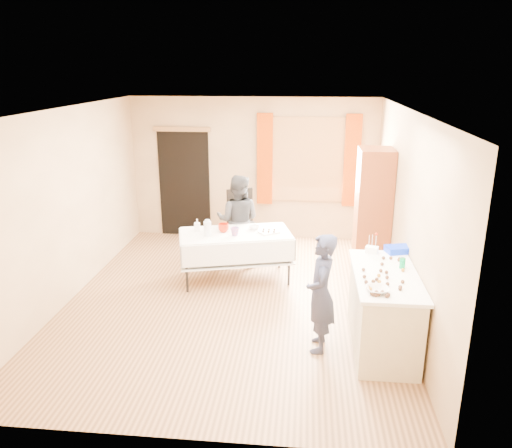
# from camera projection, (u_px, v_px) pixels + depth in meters

# --- Properties ---
(floor) EXTENTS (4.50, 5.50, 0.02)m
(floor) POSITION_uv_depth(u_px,v_px,m) (233.00, 300.00, 6.97)
(floor) COLOR #9E7047
(floor) RESTS_ON ground
(ceiling) EXTENTS (4.50, 5.50, 0.02)m
(ceiling) POSITION_uv_depth(u_px,v_px,m) (230.00, 109.00, 6.18)
(ceiling) COLOR white
(ceiling) RESTS_ON floor
(wall_back) EXTENTS (4.50, 0.02, 2.60)m
(wall_back) POSITION_uv_depth(u_px,v_px,m) (253.00, 169.00, 9.19)
(wall_back) COLOR tan
(wall_back) RESTS_ON floor
(wall_front) EXTENTS (4.50, 0.02, 2.60)m
(wall_front) POSITION_uv_depth(u_px,v_px,m) (180.00, 306.00, 3.96)
(wall_front) COLOR tan
(wall_front) RESTS_ON floor
(wall_left) EXTENTS (0.02, 5.50, 2.60)m
(wall_left) POSITION_uv_depth(u_px,v_px,m) (67.00, 206.00, 6.79)
(wall_left) COLOR tan
(wall_left) RESTS_ON floor
(wall_right) EXTENTS (0.02, 5.50, 2.60)m
(wall_right) POSITION_uv_depth(u_px,v_px,m) (406.00, 215.00, 6.36)
(wall_right) COLOR tan
(wall_right) RESTS_ON floor
(window_frame) EXTENTS (1.32, 0.06, 1.52)m
(window_frame) POSITION_uv_depth(u_px,v_px,m) (308.00, 160.00, 9.00)
(window_frame) COLOR olive
(window_frame) RESTS_ON wall_back
(window_pane) EXTENTS (1.20, 0.02, 1.40)m
(window_pane) POSITION_uv_depth(u_px,v_px,m) (308.00, 160.00, 8.98)
(window_pane) COLOR white
(window_pane) RESTS_ON wall_back
(curtain_left) EXTENTS (0.28, 0.06, 1.65)m
(curtain_left) POSITION_uv_depth(u_px,v_px,m) (265.00, 159.00, 9.02)
(curtain_left) COLOR #A53703
(curtain_left) RESTS_ON wall_back
(curtain_right) EXTENTS (0.28, 0.06, 1.65)m
(curtain_right) POSITION_uv_depth(u_px,v_px,m) (352.00, 161.00, 8.87)
(curtain_right) COLOR #A53703
(curtain_right) RESTS_ON wall_back
(doorway) EXTENTS (0.95, 0.04, 2.00)m
(doorway) POSITION_uv_depth(u_px,v_px,m) (184.00, 184.00, 9.38)
(doorway) COLOR black
(doorway) RESTS_ON floor
(door_lintel) EXTENTS (1.05, 0.06, 0.08)m
(door_lintel) POSITION_uv_depth(u_px,v_px,m) (182.00, 129.00, 9.04)
(door_lintel) COLOR olive
(door_lintel) RESTS_ON wall_back
(cabinet) EXTENTS (0.50, 0.60, 1.97)m
(cabinet) POSITION_uv_depth(u_px,v_px,m) (373.00, 214.00, 7.53)
(cabinet) COLOR brown
(cabinet) RESTS_ON floor
(counter) EXTENTS (0.70, 1.48, 0.91)m
(counter) POSITION_uv_depth(u_px,v_px,m) (383.00, 310.00, 5.69)
(counter) COLOR beige
(counter) RESTS_ON floor
(party_table) EXTENTS (1.82, 1.25, 0.75)m
(party_table) POSITION_uv_depth(u_px,v_px,m) (236.00, 252.00, 7.51)
(party_table) COLOR black
(party_table) RESTS_ON floor
(chair) EXTENTS (0.61, 0.61, 1.11)m
(chair) POSITION_uv_depth(u_px,v_px,m) (243.00, 235.00, 8.60)
(chair) COLOR black
(chair) RESTS_ON floor
(girl) EXTENTS (0.53, 0.37, 1.39)m
(girl) POSITION_uv_depth(u_px,v_px,m) (321.00, 293.00, 5.57)
(girl) COLOR #20233D
(girl) RESTS_ON floor
(woman) EXTENTS (0.81, 0.68, 1.48)m
(woman) POSITION_uv_depth(u_px,v_px,m) (238.00, 220.00, 8.03)
(woman) COLOR black
(woman) RESTS_ON floor
(soda_can) EXTENTS (0.09, 0.09, 0.12)m
(soda_can) POSITION_uv_depth(u_px,v_px,m) (402.00, 263.00, 5.68)
(soda_can) COLOR #038C48
(soda_can) RESTS_ON counter
(mixing_bowl) EXTENTS (0.28, 0.28, 0.06)m
(mixing_bowl) POSITION_uv_depth(u_px,v_px,m) (378.00, 290.00, 5.08)
(mixing_bowl) COLOR white
(mixing_bowl) RESTS_ON counter
(foam_block) EXTENTS (0.17, 0.14, 0.08)m
(foam_block) POSITION_uv_depth(u_px,v_px,m) (372.00, 250.00, 6.16)
(foam_block) COLOR white
(foam_block) RESTS_ON counter
(blue_basket) EXTENTS (0.34, 0.27, 0.08)m
(blue_basket) POSITION_uv_depth(u_px,v_px,m) (398.00, 249.00, 6.17)
(blue_basket) COLOR #0A2DDB
(blue_basket) RESTS_ON counter
(pitcher) EXTENTS (0.12, 0.12, 0.22)m
(pitcher) POSITION_uv_depth(u_px,v_px,m) (208.00, 229.00, 7.24)
(pitcher) COLOR silver
(pitcher) RESTS_ON party_table
(cup_red) EXTENTS (0.27, 0.27, 0.13)m
(cup_red) POSITION_uv_depth(u_px,v_px,m) (224.00, 228.00, 7.43)
(cup_red) COLOR #B71A03
(cup_red) RESTS_ON party_table
(cup_rainbow) EXTENTS (0.17, 0.17, 0.12)m
(cup_rainbow) POSITION_uv_depth(u_px,v_px,m) (235.00, 232.00, 7.27)
(cup_rainbow) COLOR red
(cup_rainbow) RESTS_ON party_table
(small_bowl) EXTENTS (0.26, 0.26, 0.05)m
(small_bowl) POSITION_uv_depth(u_px,v_px,m) (254.00, 227.00, 7.57)
(small_bowl) COLOR white
(small_bowl) RESTS_ON party_table
(pastry_tray) EXTENTS (0.34, 0.32, 0.02)m
(pastry_tray) POSITION_uv_depth(u_px,v_px,m) (269.00, 232.00, 7.40)
(pastry_tray) COLOR white
(pastry_tray) RESTS_ON party_table
(bottle) EXTENTS (0.11, 0.11, 0.18)m
(bottle) POSITION_uv_depth(u_px,v_px,m) (197.00, 225.00, 7.46)
(bottle) COLOR white
(bottle) RESTS_ON party_table
(cake_balls) EXTENTS (0.51, 1.09, 0.04)m
(cake_balls) POSITION_uv_depth(u_px,v_px,m) (383.00, 279.00, 5.36)
(cake_balls) COLOR #3F2314
(cake_balls) RESTS_ON counter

